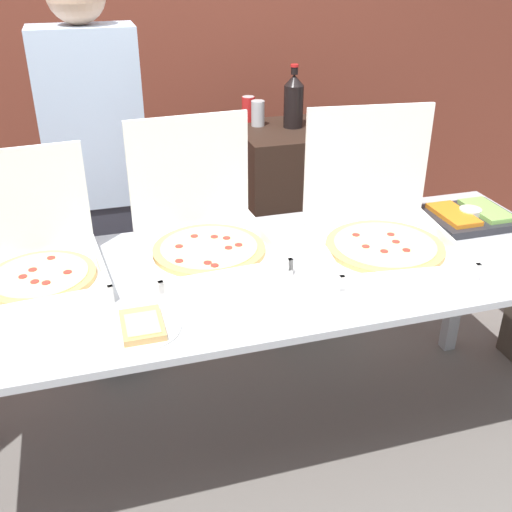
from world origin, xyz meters
name	(u,v)px	position (x,y,z in m)	size (l,w,h in m)	color
ground_plane	(256,445)	(0.00, 0.00, 0.00)	(16.00, 16.00, 0.00)	slate
brick_wall_behind	(168,31)	(0.00, 1.70, 1.40)	(10.00, 0.06, 2.80)	brown
buffet_table	(256,291)	(0.00, 0.00, 0.73)	(2.34, 0.85, 0.82)	#B7BABF
pizza_box_far_right	(204,230)	(-0.14, 0.19, 0.90)	(0.49, 0.50, 0.45)	white
pizza_box_near_right	(380,226)	(0.48, 0.04, 0.91)	(0.54, 0.55, 0.48)	white
pizza_box_far_left	(37,258)	(-0.71, 0.14, 0.90)	(0.45, 0.46, 0.41)	white
paper_plate_front_left	(142,326)	(-0.42, -0.26, 0.84)	(0.22, 0.22, 0.03)	white
veggie_tray	(469,216)	(0.94, 0.14, 0.85)	(0.34, 0.29, 0.05)	#28282D
sideboard_podium	(294,223)	(0.50, 0.97, 0.51)	(0.58, 0.49, 1.02)	black
soda_bottle	(294,100)	(0.48, 1.00, 1.15)	(0.10, 0.10, 0.30)	black
soda_can_silver	(258,113)	(0.32, 1.07, 1.08)	(0.07, 0.07, 0.12)	silver
soda_can_colored	(248,109)	(0.30, 1.17, 1.08)	(0.07, 0.07, 0.12)	red
person_guest_cap	(99,181)	(-0.47, 0.74, 0.93)	(0.40, 0.22, 1.77)	#2D2D38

